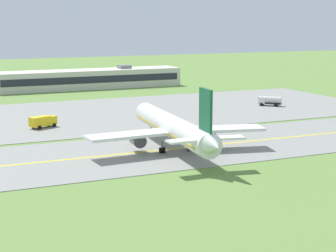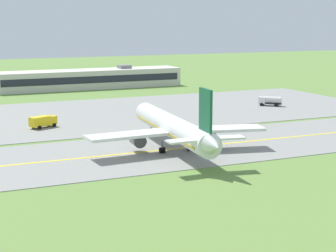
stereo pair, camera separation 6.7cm
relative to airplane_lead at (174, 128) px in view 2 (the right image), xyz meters
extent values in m
plane|color=olive|center=(-7.71, 0.79, -4.13)|extent=(500.00, 500.00, 0.00)
cube|color=gray|center=(-7.71, 0.79, -4.08)|extent=(240.00, 28.00, 0.10)
cube|color=gray|center=(2.29, 42.79, -4.08)|extent=(140.00, 52.00, 0.10)
cube|color=yellow|center=(-7.71, 0.79, -4.03)|extent=(220.00, 0.60, 0.01)
cylinder|color=white|center=(0.04, 0.49, 0.07)|extent=(7.11, 34.22, 4.00)
cone|color=white|center=(1.72, 18.61, 0.07)|extent=(4.02, 2.94, 3.80)
cone|color=white|center=(-1.65, -17.84, 0.47)|extent=(3.68, 3.50, 3.40)
cube|color=gold|center=(0.04, 0.49, -0.43)|extent=(6.94, 31.52, 0.36)
cube|color=#1E232D|center=(1.52, 16.42, 0.77)|extent=(3.55, 2.10, 0.70)
cube|color=white|center=(-8.62, -0.92, -0.43)|extent=(15.21, 5.51, 0.50)
cylinder|color=#47474C|center=(-6.45, 0.88, -1.83)|extent=(2.60, 3.60, 2.30)
cylinder|color=black|center=(-6.30, 2.48, -1.83)|extent=(2.11, 0.44, 2.10)
cube|color=white|center=(8.31, -2.49, -0.43)|extent=(15.70, 8.12, 0.50)
cylinder|color=#47474C|center=(6.50, -0.31, -1.83)|extent=(2.60, 3.60, 2.30)
cylinder|color=black|center=(6.65, 1.28, -1.83)|extent=(2.11, 0.44, 2.10)
cube|color=#145938|center=(-1.33, -14.45, 5.32)|extent=(0.80, 4.42, 6.50)
cube|color=white|center=(-4.54, -14.36, 0.87)|extent=(6.03, 2.48, 0.30)
cube|color=white|center=(1.83, -14.94, 0.87)|extent=(6.35, 3.53, 0.30)
cylinder|color=slate|center=(1.24, 13.43, -2.76)|extent=(0.24, 0.24, 1.65)
cylinder|color=black|center=(1.24, 13.43, -3.58)|extent=(0.45, 1.13, 1.10)
cylinder|color=slate|center=(-2.73, -1.27, -2.76)|extent=(0.24, 0.24, 1.65)
cylinder|color=black|center=(-3.00, -1.24, -3.58)|extent=(0.45, 1.13, 1.10)
cylinder|color=black|center=(-2.45, -1.29, -3.58)|extent=(0.45, 1.13, 1.10)
cylinder|color=slate|center=(2.45, -1.74, -2.76)|extent=(0.24, 0.24, 1.65)
cylinder|color=black|center=(2.18, -1.72, -3.58)|extent=(0.45, 1.13, 1.10)
cylinder|color=black|center=(2.72, -1.77, -3.58)|extent=(0.45, 1.13, 1.10)
cube|color=silver|center=(44.07, 38.74, -2.63)|extent=(2.69, 2.69, 1.80)
cube|color=#1E232D|center=(43.54, 39.29, -2.32)|extent=(1.40, 1.38, 0.81)
cylinder|color=silver|center=(46.18, 36.61, -2.38)|extent=(4.23, 4.26, 1.80)
cube|color=#383838|center=(46.18, 36.61, -3.41)|extent=(4.44, 4.47, 0.24)
cylinder|color=orange|center=(44.07, 38.74, -1.63)|extent=(0.20, 0.20, 0.18)
cylinder|color=black|center=(43.36, 38.04, -3.68)|extent=(0.85, 0.85, 0.90)
cylinder|color=black|center=(44.79, 39.44, -3.68)|extent=(0.85, 0.85, 0.90)
cylinder|color=black|center=(46.02, 35.27, -3.68)|extent=(0.85, 0.85, 0.90)
cylinder|color=black|center=(47.52, 36.74, -3.68)|extent=(0.85, 0.85, 0.90)
cube|color=yellow|center=(-14.61, 31.54, -2.63)|extent=(2.46, 2.56, 1.80)
cube|color=#1E232D|center=(-13.91, 31.85, -2.32)|extent=(0.86, 1.73, 0.81)
cube|color=yellow|center=(-17.35, 30.31, -2.53)|extent=(4.69, 3.63, 2.00)
cylinder|color=orange|center=(-14.61, 31.54, -1.63)|extent=(0.20, 0.20, 0.18)
cylinder|color=black|center=(-15.02, 32.45, -3.68)|extent=(0.94, 0.64, 0.90)
cylinder|color=black|center=(-14.20, 30.62, -3.68)|extent=(0.94, 0.64, 0.90)
cylinder|color=black|center=(-18.54, 30.92, -3.68)|extent=(0.94, 0.64, 0.90)
cylinder|color=black|center=(-17.68, 29.01, -3.68)|extent=(0.94, 0.64, 0.90)
cube|color=beige|center=(13.15, 96.03, -1.02)|extent=(62.20, 11.14, 6.21)
cube|color=#1E232D|center=(13.15, 90.41, -0.71)|extent=(59.71, 0.10, 2.24)
cube|color=slate|center=(25.58, 96.03, 2.68)|extent=(4.00, 4.00, 1.20)
cone|color=orange|center=(15.60, 13.34, -3.83)|extent=(0.44, 0.44, 0.60)
camera|label=1|loc=(-41.75, -90.57, 18.93)|focal=61.65mm
camera|label=2|loc=(-41.69, -90.60, 18.93)|focal=61.65mm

